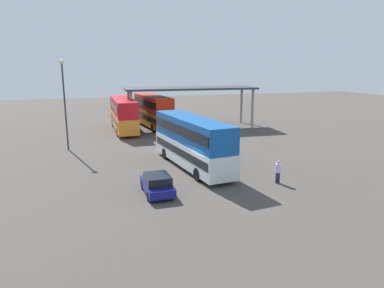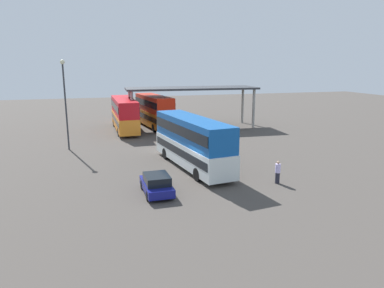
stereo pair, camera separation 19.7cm
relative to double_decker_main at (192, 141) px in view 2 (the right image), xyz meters
name	(u,v)px [view 2 (the right image)]	position (x,y,z in m)	size (l,w,h in m)	color
ground_plane	(206,180)	(0.10, -3.43, -2.29)	(140.00, 140.00, 0.00)	#47423C
double_decker_main	(192,141)	(0.00, 0.00, 0.00)	(3.93, 11.30, 4.17)	silver
parked_hatchback	(157,184)	(-4.01, -5.29, -1.62)	(1.77, 3.69, 1.35)	navy
double_decker_near_canopy	(124,113)	(-3.61, 18.57, -0.02)	(2.50, 11.38, 4.14)	orange
double_decker_mid_row	(154,110)	(0.52, 19.93, 0.06)	(3.73, 10.36, 4.30)	orange
depot_canopy	(192,90)	(5.39, 18.42, 2.71)	(17.65, 6.21, 5.41)	#33353A
lamppost_tall	(65,95)	(-10.15, 9.58, 3.20)	(0.44, 0.44, 8.87)	#33353A
pedestrian_waiting	(278,172)	(4.79, -5.68, -1.46)	(0.38, 0.38, 1.68)	#262633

